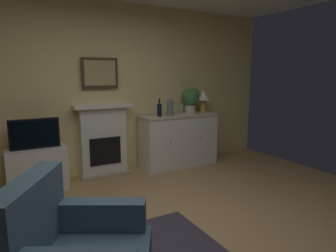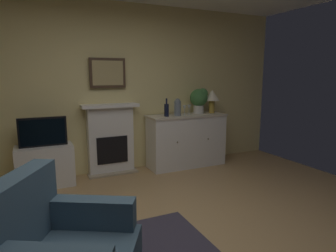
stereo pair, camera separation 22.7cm
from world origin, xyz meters
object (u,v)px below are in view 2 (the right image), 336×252
Objects in this scene: table_lamp at (212,97)px; wine_glass_center at (189,107)px; tv_cabinet at (45,166)px; vase_decorative at (178,107)px; tv_set at (43,132)px; potted_plant_small at (199,99)px; wine_bottle at (167,110)px; framed_picture at (108,73)px; fireplace_unit at (111,139)px; sideboard_cabinet at (186,140)px; wine_glass_left at (184,108)px.

table_lamp is 0.48m from wine_glass_center.
wine_glass_center is at bearing -0.45° from tv_cabinet.
vase_decorative is at bearing -1.83° from tv_cabinet.
tv_cabinet is (-2.27, 0.02, -0.72)m from wine_glass_center.
tv_set is 2.53m from potted_plant_small.
wine_bottle is at bearing -176.83° from table_lamp.
potted_plant_small is at bearing 0.70° from tv_cabinet.
table_lamp is 0.53× the size of tv_cabinet.
tv_set is at bearing 178.82° from vase_decorative.
vase_decorative is (1.06, -0.27, -0.54)m from framed_picture.
fireplace_unit is 0.82× the size of sideboard_cabinet.
wine_glass_center is (1.30, -0.18, 0.46)m from fireplace_unit.
potted_plant_small is at bearing -6.63° from framed_picture.
wine_bottle is 1.76× the size of wine_glass_center.
framed_picture is 1.37× the size of table_lamp.
table_lamp is at bearing 0.17° from tv_set.
tv_cabinet is 2.64m from potted_plant_small.
vase_decorative is 0.49m from potted_plant_small.
sideboard_cabinet is (1.25, -0.18, -0.11)m from fireplace_unit.
sideboard_cabinet is 0.61m from vase_decorative.
framed_picture is at bearing 162.49° from wine_bottle.
framed_picture is at bearing 165.55° from vase_decorative.
tv_set is (-1.84, 0.04, -0.22)m from wine_bottle.
framed_picture is 0.41× the size of sideboard_cabinet.
vase_decorative is at bearing -14.45° from framed_picture.
wine_bottle is (-0.89, -0.05, -0.17)m from table_lamp.
table_lamp is 0.91m from wine_bottle.
table_lamp is 1.42× the size of vase_decorative.
tv_cabinet is 1.74× the size of potted_plant_small.
fireplace_unit is 1.27m from sideboard_cabinet.
framed_picture is 1.34m from wine_glass_left.
table_lamp is (1.75, -0.18, 0.61)m from fireplace_unit.
table_lamp is 2.42× the size of wine_glass_left.
table_lamp is 0.93× the size of potted_plant_small.
sideboard_cabinet is 2.25m from tv_set.
tv_set is at bearing -169.23° from fireplace_unit.
wine_glass_center is at bearing 11.12° from vase_decorative.
table_lamp is at bearing 4.66° from wine_glass_left.
fireplace_unit is at bearing 175.05° from potted_plant_small.
tv_cabinet is (-2.16, 0.06, -0.72)m from wine_glass_left.
framed_picture reaches higher than wine_glass_left.
wine_glass_left is at bearing -158.61° from wine_glass_center.
wine_glass_center reaches higher than tv_cabinet.
potted_plant_small is (0.66, 0.09, 0.15)m from wine_bottle.
table_lamp is 0.71m from vase_decorative.
potted_plant_small is at bearing 8.12° from wine_bottle.
fireplace_unit reaches higher than wine_glass_center.
vase_decorative is 0.45× the size of tv_set.
wine_glass_left is 0.12m from wine_glass_center.
potted_plant_small is (0.34, 0.09, 0.13)m from wine_glass_left.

